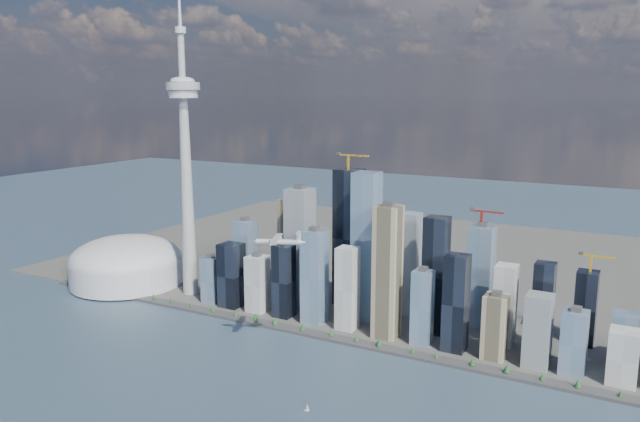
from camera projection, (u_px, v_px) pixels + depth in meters
The scene contains 9 objects.
ground at pixel (219, 417), 673.24m from camera, with size 4000.00×4000.00×0.00m, color #34455B.
seawall at pixel (327, 337), 888.55m from camera, with size 1100.00×22.00×4.00m, color #383838.
land at pixel (430, 263), 1276.90m from camera, with size 1400.00×900.00×3.00m, color #4C4C47.
shoreline_trees at pixel (327, 332), 887.28m from camera, with size 960.53×7.20×8.80m.
skyscraper_cluster at pixel (391, 277), 921.43m from camera, with size 736.00×142.00×248.10m.
needle_tower at pixel (185, 159), 1037.22m from camera, with size 56.00×56.00×550.50m.
dome_stadium at pixel (126, 263), 1131.20m from camera, with size 200.00×200.00×86.00m.
airplane at pixel (279, 241), 778.83m from camera, with size 63.49×56.98×16.25m.
sailboat_west at pixel (307, 408), 685.65m from camera, with size 6.59×2.50×9.10m.
Camera 1 is at (391.63, -492.05, 345.39)m, focal length 35.00 mm.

